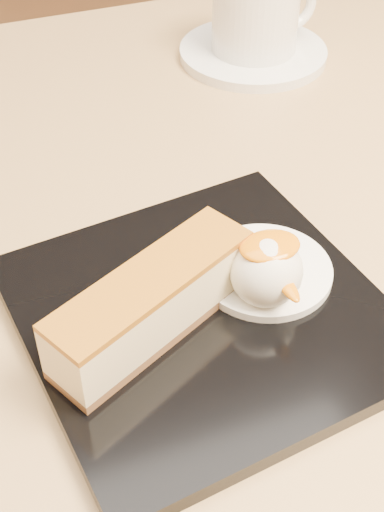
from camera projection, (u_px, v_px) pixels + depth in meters
name	position (u px, v px, depth m)	size (l,w,h in m)	color
table	(151.00, 371.00, 0.63)	(0.80, 0.80, 0.72)	black
dessert_plate	(203.00, 315.00, 0.46)	(0.22, 0.22, 0.01)	black
cheesecake	(152.00, 303.00, 0.43)	(0.14, 0.10, 0.05)	brown
cream_smear	(265.00, 270.00, 0.47)	(0.09, 0.09, 0.01)	white
ice_cream_scoop	(266.00, 271.00, 0.44)	(0.05, 0.05, 0.05)	white
mango_sauce	(270.00, 246.00, 0.43)	(0.04, 0.03, 0.01)	orange
mint_sprig	(210.00, 253.00, 0.48)	(0.03, 0.02, 0.00)	green
saucer	(253.00, 53.00, 0.73)	(0.15, 0.15, 0.01)	white
coffee_cup	(257.00, 13.00, 0.70)	(0.11, 0.09, 0.07)	white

